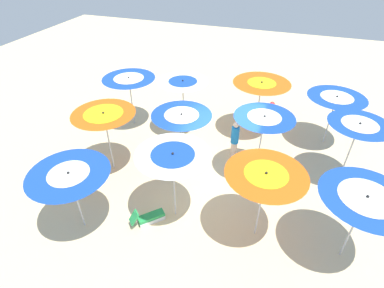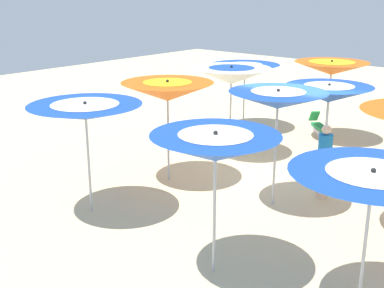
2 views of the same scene
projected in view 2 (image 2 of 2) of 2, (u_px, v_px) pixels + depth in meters
The scene contains 13 objects.
ground at pixel (289, 184), 11.93m from camera, with size 38.76×38.76×0.04m, color beige.
beach_umbrella_1 at pixel (331, 68), 14.67m from camera, with size 2.15×2.15×2.42m.
beach_umbrella_2 at pixel (245, 70), 16.01m from camera, with size 2.21×2.21×2.16m.
beach_umbrella_4 at pixel (329, 94), 12.34m from camera, with size 2.13×2.13×2.19m.
beach_umbrella_5 at pixel (231, 75), 13.33m from camera, with size 2.09×2.09×2.46m.
beach_umbrella_7 at pixel (278, 100), 10.10m from camera, with size 1.99×1.99×2.49m.
beach_umbrella_8 at pixel (168, 91), 11.50m from camera, with size 2.12×2.12×2.42m.
beach_umbrella_9 at pixel (372, 184), 6.61m from camera, with size 2.21×2.21×2.17m.
beach_umbrella_10 at pixel (215, 147), 7.57m from camera, with size 1.99×1.99×2.38m.
beach_umbrella_11 at pixel (85, 112), 9.79m from camera, with size 2.22×2.22×2.32m.
lounger_1 at pixel (228, 138), 14.75m from camera, with size 0.96×0.97×0.60m.
lounger_2 at pixel (319, 126), 16.06m from camera, with size 1.00×1.06×0.60m.
beachgoer_0 at pixel (324, 161), 10.82m from camera, with size 0.30×0.30×1.66m.
Camera 2 is at (9.90, 5.55, 4.41)m, focal length 47.28 mm.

